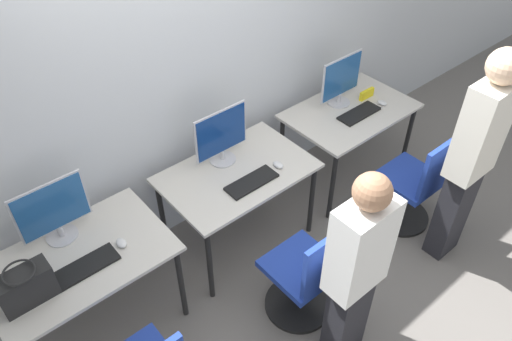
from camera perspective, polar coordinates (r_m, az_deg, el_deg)
The scene contains 20 objects.
ground_plane at distance 3.97m, azimuth 1.35°, elevation -10.67°, with size 20.00×20.00×0.00m, color slate.
wall_back at distance 3.57m, azimuth -7.39°, elevation 12.00°, with size 12.00×0.05×2.80m.
desk_left at distance 3.31m, azimuth -19.33°, elevation -10.26°, with size 1.10×0.71×0.73m.
monitor_left at distance 3.26m, azimuth -22.18°, elevation -4.34°, with size 0.44×0.20×0.44m.
keyboard_left at distance 3.18m, azimuth -18.91°, elevation -10.37°, with size 0.39×0.15×0.02m.
mouse_left at distance 3.23m, azimuth -15.14°, elevation -8.00°, with size 0.06×0.09×0.03m.
desk_center at distance 3.68m, azimuth -2.15°, elevation -1.05°, with size 1.10×0.71×0.73m.
monitor_center at distance 3.59m, azimuth -3.99°, elevation 3.97°, with size 0.44×0.20×0.44m.
keyboard_center at distance 3.52m, azimuth -0.50°, elevation -1.33°, with size 0.39×0.15×0.02m.
mouse_center at distance 3.66m, azimuth 2.56°, elevation 0.65°, with size 0.06×0.09×0.03m.
office_chair_center at distance 3.43m, azimuth 5.78°, elevation -12.08°, with size 0.48×0.48×0.91m.
person_center at distance 2.93m, azimuth 11.36°, elevation -11.03°, with size 0.36×0.20×1.54m.
desk_right at distance 4.38m, azimuth 10.63°, elevation 5.97°, with size 1.10×0.71×0.73m.
monitor_right at distance 4.29m, azimuth 9.71°, elevation 10.16°, with size 0.44×0.20×0.44m.
keyboard_right at distance 4.28m, azimuth 11.70°, elevation 6.41°, with size 0.39×0.15×0.02m.
mouse_right at distance 4.45m, azimuth 14.21°, elevation 7.51°, with size 0.06×0.09×0.03m.
office_chair_right at distance 4.20m, azimuth 17.55°, elevation -1.91°, with size 0.48×0.48×0.91m.
person_right at distance 3.70m, azimuth 23.59°, elevation 1.72°, with size 0.36×0.23×1.76m.
handbag at distance 3.07m, azimuth -24.83°, elevation -11.93°, with size 0.30×0.18×0.25m.
placard_right at distance 4.49m, azimuth 12.53°, elevation 8.53°, with size 0.16×0.03×0.08m.
Camera 1 is at (-1.66, -1.82, 3.11)m, focal length 35.00 mm.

